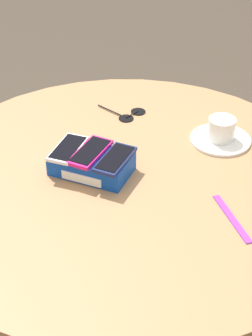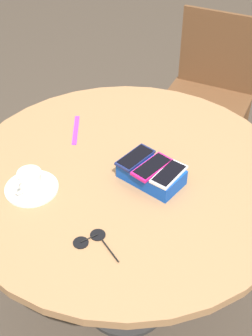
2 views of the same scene
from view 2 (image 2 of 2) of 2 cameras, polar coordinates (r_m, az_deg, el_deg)
name	(u,v)px [view 2 (image 2 of 2)]	position (r m, az deg, el deg)	size (l,w,h in m)	color
ground_plane	(126,299)	(2.05, 0.00, -15.67)	(8.00, 8.00, 0.00)	#42382D
round_table	(126,192)	(1.57, 0.00, -2.97)	(1.08, 1.08, 0.71)	#2D2D2D
phone_box	(151,174)	(1.47, 3.11, -0.72)	(0.21, 0.13, 0.05)	#0F42AD
phone_white	(169,174)	(1.43, 5.26, -0.74)	(0.07, 0.13, 0.01)	silver
phone_magenta	(152,167)	(1.45, 3.20, 0.14)	(0.08, 0.14, 0.01)	#D11975
phone_navy	(135,158)	(1.48, 1.15, 1.28)	(0.08, 0.14, 0.01)	navy
saucer	(32,188)	(1.48, -11.42, -2.44)	(0.17, 0.17, 0.01)	white
coffee_cup	(30,180)	(1.46, -11.67, -1.46)	(0.07, 0.10, 0.06)	white
lanyard_strap	(76,130)	(1.70, -6.15, 4.64)	(0.17, 0.02, 0.00)	purple
sunglasses	(92,240)	(1.31, -4.22, -8.74)	(0.15, 0.09, 0.01)	black
chair_near_window	(207,97)	(2.43, 9.84, 8.50)	(0.48, 0.48, 0.83)	brown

